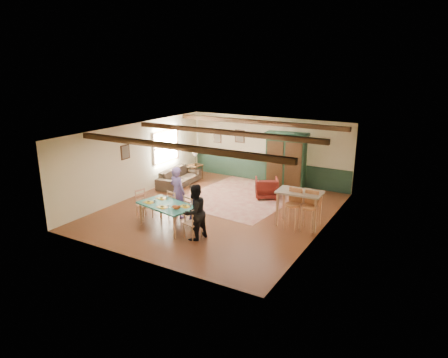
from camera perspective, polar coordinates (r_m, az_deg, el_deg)
The scene contains 35 objects.
floor at distance 13.50m, azimuth -0.82°, elevation -4.52°, with size 8.00×8.00×0.00m, color #572A18.
wall_back at distance 16.54m, azimuth 6.28°, elevation 4.18°, with size 7.00×0.02×2.70m, color beige.
wall_left at distance 15.12m, azimuth -12.34°, elevation 2.74°, with size 0.02×8.00×2.70m, color beige.
wall_right at distance 11.75m, azimuth 13.99°, elevation -1.27°, with size 0.02×8.00×2.70m, color beige.
ceiling at distance 12.79m, azimuth -0.87°, elevation 6.86°, with size 7.00×8.00×0.02m, color beige.
wainscot_back at distance 16.74m, azimuth 6.15°, elevation 1.15°, with size 6.95×0.03×0.90m, color #1D3526.
ceiling_beam_front at distance 10.93m, azimuth -7.08°, elevation 4.62°, with size 6.95×0.16×0.16m, color #301D0D.
ceiling_beam_mid at distance 13.14m, azimuth 0.03°, elevation 6.72°, with size 6.95×0.16×0.16m, color #301D0D.
ceiling_beam_back at distance 15.42m, azimuth 4.90°, elevation 8.09°, with size 6.95×0.16×0.16m, color #301D0D.
window_left at distance 16.32m, azimuth -8.31°, elevation 4.65°, with size 0.06×1.60×1.30m, color white, non-canonical shape.
picture_left_wall at distance 14.58m, azimuth -13.91°, elevation 3.76°, with size 0.04×0.42×0.52m, color #7B725A, non-canonical shape.
picture_back_a at distance 16.98m, azimuth 2.25°, elevation 6.12°, with size 0.45×0.04×0.55m, color #7B725A, non-canonical shape.
picture_back_b at distance 17.54m, azimuth -0.95°, elevation 5.96°, with size 0.38×0.04×0.48m, color #7B725A, non-canonical shape.
dining_table at distance 12.17m, azimuth -8.14°, elevation -5.25°, with size 1.75×0.97×0.73m, color #226D5F, non-canonical shape.
dining_chair_far_left at distance 12.83m, azimuth -6.87°, elevation -3.58°, with size 0.41×0.43×0.92m, color tan, non-canonical shape.
dining_chair_far_right at distance 12.29m, azimuth -4.48°, elevation -4.42°, with size 0.41×0.43×0.92m, color tan, non-canonical shape.
dining_chair_end_left at distance 12.96m, azimuth -11.33°, elevation -3.57°, with size 0.41×0.43×0.92m, color tan, non-canonical shape.
dining_chair_end_right at distance 11.35m, azimuth -4.52°, elevation -6.22°, with size 0.41×0.43×0.92m, color tan, non-canonical shape.
person_man at distance 12.76m, azimuth -6.67°, elevation -1.90°, with size 0.61×0.40×1.68m, color #785EA1.
person_woman at distance 11.15m, azimuth -4.21°, elevation -4.74°, with size 0.78×0.61×1.60m, color black.
person_child at distance 12.33m, azimuth -4.22°, elevation -4.21°, with size 0.48×0.31×0.98m, color navy.
cat at distance 11.56m, azimuth -6.90°, elevation -3.97°, with size 0.35×0.14×0.17m, color #BB4E21, non-canonical shape.
place_setting_near_left at distance 12.28m, azimuth -10.69°, elevation -3.08°, with size 0.39×0.29×0.11m, color gold, non-canonical shape.
place_setting_near_center at distance 11.81m, azimuth -8.82°, elevation -3.78°, with size 0.39×0.29×0.11m, color gold, non-canonical shape.
place_setting_far_left at distance 12.56m, azimuth -8.93°, elevation -2.55°, with size 0.39×0.29×0.11m, color gold, non-canonical shape.
place_setting_far_right at distance 11.78m, azimuth -5.64°, elevation -3.70°, with size 0.39×0.29×0.11m, color gold, non-canonical shape.
area_rug at distance 14.86m, azimuth 2.37°, elevation -2.52°, with size 3.61×4.28×0.01m, color beige.
armoire at distance 15.42m, azimuth 8.83°, elevation 2.38°, with size 1.61×0.65×2.28m, color black.
armchair at distance 14.73m, azimuth 6.10°, elevation -1.26°, with size 0.80×0.83×0.75m, color #460F0E.
sofa at distance 16.33m, azimuth -6.41°, elevation 0.32°, with size 2.26×0.88×0.66m, color #3C3125.
end_table at distance 17.05m, azimuth -4.10°, elevation 1.02°, with size 0.52×0.52×0.63m, color #301D0D, non-canonical shape.
table_lamp at distance 16.90m, azimuth -4.14°, elevation 3.00°, with size 0.32×0.32×0.58m, color tan, non-canonical shape.
counter_table at distance 12.29m, azimuth 10.64°, elevation -4.20°, with size 1.33×0.78×1.11m, color beige, non-canonical shape.
bar_stool_left at distance 11.99m, azimuth 9.73°, elevation -4.33°, with size 0.44×0.48×1.24m, color #C57E4C, non-canonical shape.
bar_stool_right at distance 11.93m, azimuth 12.02°, elevation -4.62°, with size 0.43×0.48×1.22m, color #C57E4C, non-canonical shape.
Camera 1 is at (6.47, -10.83, 4.80)m, focal length 32.00 mm.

